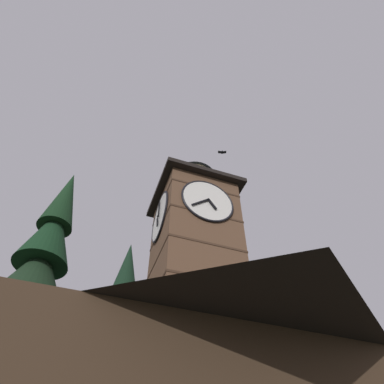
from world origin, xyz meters
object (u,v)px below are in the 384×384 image
flying_bird_high (180,177)px  flying_bird_low (222,152)px  clock_tower (194,237)px  pine_tree_aside (3,361)px

flying_bird_high → flying_bird_low: 3.59m
clock_tower → flying_bird_high: 9.42m
flying_bird_high → flying_bird_low: (-2.10, 2.91, 0.23)m
pine_tree_aside → flying_bird_low: flying_bird_low is taller
clock_tower → flying_bird_low: size_ratio=15.79×
clock_tower → flying_bird_low: 9.20m
pine_tree_aside → flying_bird_low: 16.86m
pine_tree_aside → flying_bird_high: size_ratio=29.54×
flying_bird_high → flying_bird_low: size_ratio=1.00×
pine_tree_aside → clock_tower: bearing=152.2°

